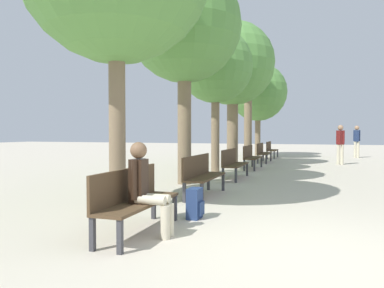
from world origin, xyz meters
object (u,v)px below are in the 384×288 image
(tree_row_1, at_px, (184,27))
(tree_row_3, at_px, (233,64))
(tree_row_4, at_px, (248,70))
(person_seated, at_px, (146,186))
(tree_row_2, at_px, (215,67))
(bench_row_3, at_px, (251,155))
(bench_row_5, at_px, (271,148))
(backpack, at_px, (195,204))
(pedestrian_near, at_px, (340,142))
(bench_row_0, at_px, (133,196))
(pedestrian_mid, at_px, (357,139))
(bench_row_2, at_px, (233,162))
(bench_row_4, at_px, (263,151))
(tree_row_5, at_px, (258,92))
(bench_row_1, at_px, (201,172))

(tree_row_1, relative_size, tree_row_3, 0.96)
(tree_row_4, distance_m, person_seated, 15.06)
(tree_row_2, distance_m, tree_row_4, 6.47)
(bench_row_3, bearing_deg, bench_row_5, 90.00)
(backpack, relative_size, pedestrian_near, 0.29)
(bench_row_0, relative_size, pedestrian_mid, 1.03)
(bench_row_2, height_order, person_seated, person_seated)
(bench_row_3, relative_size, tree_row_2, 0.36)
(bench_row_4, bearing_deg, tree_row_4, 119.14)
(tree_row_4, bearing_deg, backpack, -83.46)
(bench_row_3, bearing_deg, tree_row_4, 101.38)
(bench_row_3, xyz_separation_m, tree_row_1, (-1.00, -4.64, 3.67))
(tree_row_1, bearing_deg, bench_row_4, 82.73)
(bench_row_3, bearing_deg, tree_row_5, 96.91)
(tree_row_4, bearing_deg, bench_row_1, -84.95)
(tree_row_3, height_order, tree_row_5, tree_row_3)
(tree_row_4, distance_m, backpack, 14.11)
(bench_row_5, xyz_separation_m, pedestrian_mid, (4.39, 1.61, 0.49))
(tree_row_2, height_order, pedestrian_near, tree_row_2)
(bench_row_0, bearing_deg, tree_row_5, 93.22)
(tree_row_5, bearing_deg, bench_row_4, -78.87)
(bench_row_0, relative_size, bench_row_2, 1.00)
(bench_row_1, relative_size, tree_row_3, 0.30)
(tree_row_4, height_order, person_seated, tree_row_4)
(bench_row_1, height_order, bench_row_2, same)
(pedestrian_near, bearing_deg, bench_row_5, 135.52)
(tree_row_2, bearing_deg, pedestrian_mid, 60.17)
(bench_row_5, height_order, tree_row_3, tree_row_3)
(tree_row_2, xyz_separation_m, tree_row_5, (-0.00, 9.68, 0.08))
(bench_row_0, relative_size, tree_row_4, 0.30)
(tree_row_1, distance_m, tree_row_5, 12.86)
(bench_row_3, relative_size, tree_row_4, 0.30)
(tree_row_3, distance_m, backpack, 10.58)
(bench_row_2, distance_m, bench_row_4, 6.32)
(bench_row_0, xyz_separation_m, tree_row_2, (-1.00, 8.02, 3.15))
(bench_row_5, bearing_deg, bench_row_3, -90.00)
(bench_row_2, bearing_deg, tree_row_5, 95.00)
(bench_row_1, xyz_separation_m, bench_row_2, (0.00, 3.16, 0.00))
(pedestrian_near, bearing_deg, tree_row_3, -157.52)
(tree_row_1, height_order, tree_row_3, tree_row_3)
(bench_row_5, xyz_separation_m, tree_row_2, (-1.00, -7.78, 3.15))
(person_seated, height_order, pedestrian_mid, pedestrian_mid)
(bench_row_0, height_order, bench_row_2, same)
(bench_row_2, distance_m, tree_row_5, 11.87)
(bench_row_3, distance_m, tree_row_3, 4.04)
(pedestrian_near, bearing_deg, pedestrian_mid, 77.40)
(tree_row_2, relative_size, tree_row_5, 0.91)
(bench_row_2, distance_m, pedestrian_mid, 11.93)
(bench_row_1, relative_size, pedestrian_mid, 1.03)
(bench_row_0, relative_size, tree_row_5, 0.33)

